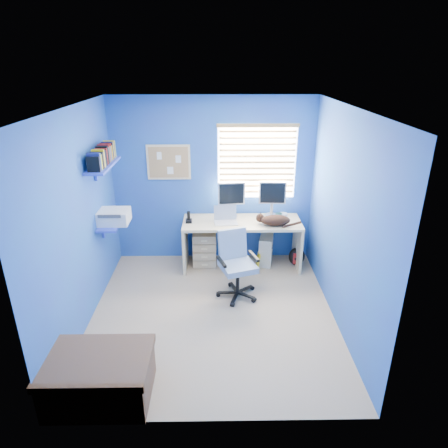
{
  "coord_description": "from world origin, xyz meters",
  "views": [
    {
      "loc": [
        0.08,
        -4.18,
        2.97
      ],
      "look_at": [
        0.15,
        0.65,
        0.95
      ],
      "focal_mm": 32.0,
      "sensor_mm": 36.0,
      "label": 1
    }
  ],
  "objects_px": {
    "office_chair": "(236,272)",
    "cat": "(275,220)",
    "desk": "(242,244)",
    "laptop": "(226,216)",
    "tower_pc": "(266,249)"
  },
  "relations": [
    {
      "from": "laptop",
      "to": "office_chair",
      "type": "relative_size",
      "value": 0.37
    },
    {
      "from": "laptop",
      "to": "cat",
      "type": "distance_m",
      "value": 0.72
    },
    {
      "from": "tower_pc",
      "to": "office_chair",
      "type": "relative_size",
      "value": 0.5
    },
    {
      "from": "desk",
      "to": "laptop",
      "type": "distance_m",
      "value": 0.54
    },
    {
      "from": "desk",
      "to": "laptop",
      "type": "bearing_deg",
      "value": -164.76
    },
    {
      "from": "office_chair",
      "to": "cat",
      "type": "bearing_deg",
      "value": 47.92
    },
    {
      "from": "laptop",
      "to": "office_chair",
      "type": "distance_m",
      "value": 0.91
    },
    {
      "from": "desk",
      "to": "office_chair",
      "type": "xyz_separation_m",
      "value": [
        -0.11,
        -0.8,
        -0.04
      ]
    },
    {
      "from": "desk",
      "to": "cat",
      "type": "height_order",
      "value": "cat"
    },
    {
      "from": "tower_pc",
      "to": "laptop",
      "type": "bearing_deg",
      "value": -152.21
    },
    {
      "from": "office_chair",
      "to": "desk",
      "type": "bearing_deg",
      "value": 82.04
    },
    {
      "from": "cat",
      "to": "tower_pc",
      "type": "relative_size",
      "value": 0.95
    },
    {
      "from": "laptop",
      "to": "cat",
      "type": "relative_size",
      "value": 0.77
    },
    {
      "from": "laptop",
      "to": "office_chair",
      "type": "height_order",
      "value": "laptop"
    },
    {
      "from": "desk",
      "to": "office_chair",
      "type": "bearing_deg",
      "value": -97.96
    }
  ]
}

